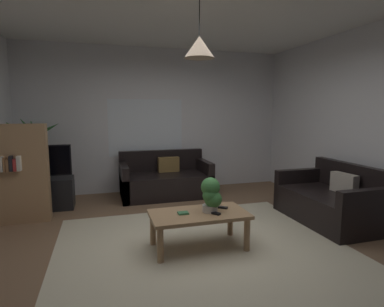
{
  "coord_description": "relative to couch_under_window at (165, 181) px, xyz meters",
  "views": [
    {
      "loc": [
        -1.09,
        -3.4,
        1.58
      ],
      "look_at": [
        0.0,
        0.3,
        1.05
      ],
      "focal_mm": 29.18,
      "sensor_mm": 36.0,
      "label": 1
    }
  ],
  "objects": [
    {
      "name": "potted_plant_on_table",
      "position": [
        0.07,
        -2.32,
        0.35
      ],
      "size": [
        0.23,
        0.24,
        0.4
      ],
      "color": "beige",
      "rests_on": "coffee_table"
    },
    {
      "name": "couch_right_side",
      "position": [
        2.01,
        -2.01,
        0.0
      ],
      "size": [
        0.88,
        1.48,
        0.82
      ],
      "rotation": [
        0.0,
        0.0,
        -1.57
      ],
      "color": "black",
      "rests_on": "ground"
    },
    {
      "name": "window_pane",
      "position": [
        -0.27,
        0.5,
        0.98
      ],
      "size": [
        1.44,
        0.01,
        1.1
      ],
      "primitive_type": "cube",
      "color": "white"
    },
    {
      "name": "remote_on_table_0",
      "position": [
        0.23,
        -2.23,
        0.16
      ],
      "size": [
        0.15,
        0.14,
        0.02
      ],
      "primitive_type": "cube",
      "rotation": [
        0.0,
        0.0,
        4.01
      ],
      "color": "black",
      "rests_on": "coffee_table"
    },
    {
      "name": "tv",
      "position": [
        -2.03,
        -0.27,
        0.51
      ],
      "size": [
        0.88,
        0.16,
        0.54
      ],
      "color": "black",
      "rests_on": "tv_stand"
    },
    {
      "name": "bookshelf_corner",
      "position": [
        -2.22,
        -0.79,
        0.43
      ],
      "size": [
        0.7,
        0.31,
        1.4
      ],
      "color": "#A87F56",
      "rests_on": "ground"
    },
    {
      "name": "book_on_table_0",
      "position": [
        -0.26,
        -2.3,
        0.16
      ],
      "size": [
        0.12,
        0.1,
        0.02
      ],
      "primitive_type": "cube",
      "rotation": [
        0.0,
        0.0,
        -0.01
      ],
      "color": "#387247",
      "rests_on": "coffee_table"
    },
    {
      "name": "floor",
      "position": [
        -0.04,
        -2.2,
        -0.28
      ],
      "size": [
        5.09,
        5.41,
        0.02
      ],
      "primitive_type": "cube",
      "color": "brown",
      "rests_on": "ground"
    },
    {
      "name": "tv_stand",
      "position": [
        -2.03,
        -0.25,
        -0.02
      ],
      "size": [
        0.9,
        0.44,
        0.5
      ],
      "primitive_type": "cube",
      "color": "black",
      "rests_on": "ground"
    },
    {
      "name": "pendant_lamp",
      "position": [
        -0.08,
        -2.31,
        1.98
      ],
      "size": [
        0.33,
        0.33,
        0.64
      ],
      "color": "black"
    },
    {
      "name": "couch_under_window",
      "position": [
        0.0,
        0.0,
        0.0
      ],
      "size": [
        1.63,
        0.88,
        0.82
      ],
      "color": "black",
      "rests_on": "ground"
    },
    {
      "name": "wall_right",
      "position": [
        2.54,
        -2.2,
        1.12
      ],
      "size": [
        0.06,
        5.41,
        2.78
      ],
      "primitive_type": "cube",
      "color": "silver",
      "rests_on": "ground"
    },
    {
      "name": "remote_on_table_1",
      "position": [
        0.07,
        -2.4,
        0.16
      ],
      "size": [
        0.13,
        0.16,
        0.02
      ],
      "primitive_type": "cube",
      "rotation": [
        0.0,
        0.0,
        3.76
      ],
      "color": "black",
      "rests_on": "coffee_table"
    },
    {
      "name": "rug",
      "position": [
        -0.04,
        -2.4,
        -0.27
      ],
      "size": [
        3.31,
        2.97,
        0.01
      ],
      "primitive_type": "cube",
      "color": "beige",
      "rests_on": "ground"
    },
    {
      "name": "potted_palm_corner",
      "position": [
        -2.17,
        0.14,
        0.44
      ],
      "size": [
        0.91,
        0.91,
        1.52
      ],
      "color": "#B77051",
      "rests_on": "ground"
    },
    {
      "name": "wall_back",
      "position": [
        -0.04,
        0.53,
        1.12
      ],
      "size": [
        5.21,
        0.06,
        2.78
      ],
      "primitive_type": "cube",
      "color": "silver",
      "rests_on": "ground"
    },
    {
      "name": "coffee_table",
      "position": [
        -0.08,
        -2.31,
        0.08
      ],
      "size": [
        1.11,
        0.59,
        0.42
      ],
      "color": "#A87F56",
      "rests_on": "ground"
    }
  ]
}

